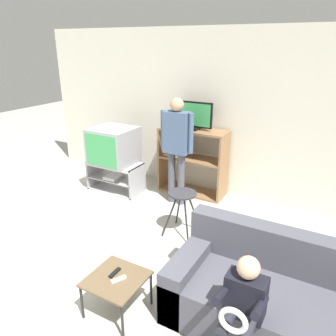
# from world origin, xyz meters

# --- Properties ---
(ground_plane) EXTENTS (18.00, 18.00, 0.00)m
(ground_plane) POSITION_xyz_m (0.00, 0.00, 0.00)
(ground_plane) COLOR #B7B7AD
(wall_back) EXTENTS (6.40, 0.06, 2.60)m
(wall_back) POSITION_xyz_m (0.00, 3.38, 1.30)
(wall_back) COLOR silver
(wall_back) RESTS_ON ground_plane
(tv_stand) EXTENTS (0.92, 0.44, 0.50)m
(tv_stand) POSITION_xyz_m (-1.28, 2.54, 0.24)
(tv_stand) COLOR #A8A8AD
(tv_stand) RESTS_ON ground_plane
(television_main) EXTENTS (0.68, 0.64, 0.59)m
(television_main) POSITION_xyz_m (-1.28, 2.54, 0.79)
(television_main) COLOR #9E9EA3
(television_main) RESTS_ON tv_stand
(media_shelf) EXTENTS (1.10, 0.42, 1.09)m
(media_shelf) POSITION_xyz_m (-0.12, 3.10, 0.56)
(media_shelf) COLOR #8E6642
(media_shelf) RESTS_ON ground_plane
(television_flat) EXTENTS (0.68, 0.20, 0.44)m
(television_flat) POSITION_xyz_m (-0.14, 3.08, 1.29)
(television_flat) COLOR black
(television_flat) RESTS_ON media_shelf
(folding_stool) EXTENTS (0.40, 0.41, 0.59)m
(folding_stool) POSITION_xyz_m (0.32, 1.88, 0.49)
(folding_stool) COLOR black
(folding_stool) RESTS_ON ground_plane
(snack_table) EXTENTS (0.50, 0.50, 0.38)m
(snack_table) POSITION_xyz_m (0.41, 0.39, 0.34)
(snack_table) COLOR brown
(snack_table) RESTS_ON ground_plane
(remote_control_black) EXTENTS (0.04, 0.14, 0.02)m
(remote_control_black) POSITION_xyz_m (0.36, 0.43, 0.39)
(remote_control_black) COLOR black
(remote_control_black) RESTS_ON snack_table
(remote_control_white) EXTENTS (0.10, 0.14, 0.02)m
(remote_control_white) POSITION_xyz_m (0.45, 0.37, 0.39)
(remote_control_white) COLOR silver
(remote_control_white) RESTS_ON snack_table
(couch) EXTENTS (1.81, 0.87, 0.82)m
(couch) POSITION_xyz_m (1.72, 0.92, 0.28)
(couch) COLOR #4C4C56
(couch) RESTS_ON ground_plane
(person_standing_adult) EXTENTS (0.53, 0.20, 1.64)m
(person_standing_adult) POSITION_xyz_m (-0.17, 2.64, 1.00)
(person_standing_adult) COLOR #4C4C56
(person_standing_adult) RESTS_ON ground_plane
(person_seated_child) EXTENTS (0.33, 0.43, 0.94)m
(person_seated_child) POSITION_xyz_m (1.55, 0.41, 0.56)
(person_seated_child) COLOR #2D2D38
(person_seated_child) RESTS_ON ground_plane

